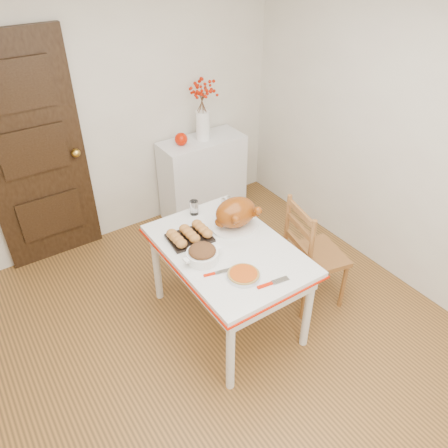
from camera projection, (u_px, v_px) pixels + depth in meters
floor at (232, 354)px, 3.37m from camera, size 3.50×4.00×0.00m
wall_back at (107, 114)px, 4.01m from camera, size 3.50×0.00×2.50m
wall_right at (420, 147)px, 3.45m from camera, size 0.00×4.00×2.50m
door_back at (35, 157)px, 3.80m from camera, size 0.85×0.06×2.06m
sideboard at (203, 178)px, 4.72m from camera, size 0.87×0.39×0.87m
kitchen_table at (228, 285)px, 3.45m from camera, size 0.85×1.23×0.74m
chair_oak at (316, 253)px, 3.60m from camera, size 0.51×0.51×0.97m
berry_vase at (202, 110)px, 4.30m from camera, size 0.31×0.31×0.60m
apple at (181, 139)px, 4.32m from camera, size 0.13×0.13×0.13m
turkey_platter at (236, 214)px, 3.38m from camera, size 0.41×0.33×0.25m
pumpkin_pie at (244, 274)px, 2.97m from camera, size 0.27×0.27×0.05m
stuffing_dish at (202, 254)px, 3.09m from camera, size 0.35×0.31×0.11m
rolls_tray at (190, 235)px, 3.30m from camera, size 0.33×0.27×0.08m
pie_server at (273, 283)px, 2.93m from camera, size 0.24×0.10×0.01m
carving_knife at (219, 272)px, 3.01m from camera, size 0.23×0.10×0.01m
drinking_glass at (194, 208)px, 3.57m from camera, size 0.09×0.09×0.12m
shaker_pair at (226, 202)px, 3.67m from camera, size 0.09×0.04×0.08m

